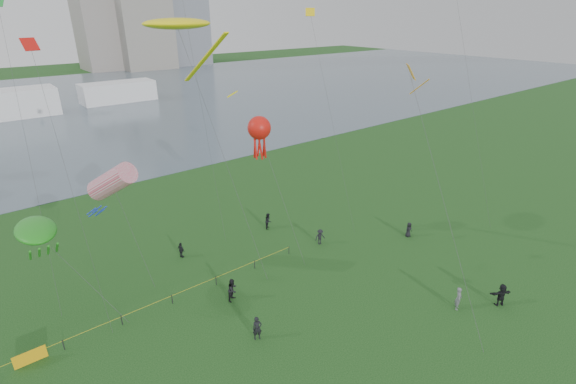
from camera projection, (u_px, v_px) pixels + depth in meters
ground_plane at (374, 336)px, 30.16m from camera, size 400.00×400.00×0.00m
lake at (59, 107)px, 101.89m from camera, size 400.00×120.00×0.08m
building_mid at (140, 18)px, 165.10m from camera, size 20.00×20.00×38.00m
building_low at (101, 32)px, 163.39m from camera, size 16.00×18.00×28.00m
pavilion_left at (1, 105)px, 90.26m from camera, size 22.00×8.00×6.00m
pavilion_right at (118, 92)px, 107.47m from camera, size 18.00×7.00×5.00m
fence at (92, 331)px, 29.83m from camera, size 24.07×0.07×1.05m
kite_flyer at (458, 298)px, 32.61m from camera, size 0.84×0.74×1.94m
spectator_a at (233, 290)px, 33.62m from camera, size 1.18×1.10×1.95m
spectator_b at (320, 237)px, 41.80m from camera, size 1.18×0.85×1.64m
spectator_c at (181, 250)px, 39.55m from camera, size 0.59×0.98×1.56m
spectator_d at (409, 230)px, 43.24m from camera, size 0.82×0.57×1.59m
spectator_e at (501, 295)px, 33.02m from camera, size 1.83×1.36×1.92m
spectator_f at (257, 328)px, 29.58m from camera, size 0.79×0.66×1.86m
spectator_g at (268, 221)px, 44.87m from camera, size 1.08×1.07×1.77m
kite_stingray at (178, 24)px, 33.56m from camera, size 5.73×10.74×21.14m
kite_windsock at (112, 182)px, 33.12m from camera, size 4.24×5.30×11.05m
kite_creature at (36, 230)px, 29.24m from camera, size 5.30×6.65×7.98m
kite_octopus at (259, 129)px, 38.29m from camera, size 2.17×7.46×12.86m
kite_delta at (416, 88)px, 31.36m from camera, size 4.05×11.63×17.96m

